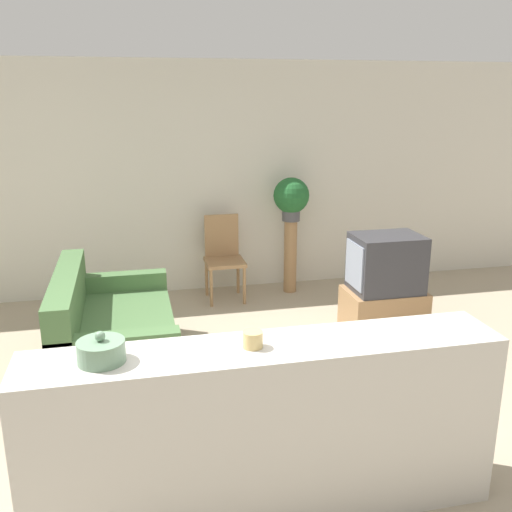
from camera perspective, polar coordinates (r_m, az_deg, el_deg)
The scene contains 11 objects.
ground_plane at distance 4.06m, azimuth -0.90°, elevation -19.04°, with size 14.00×14.00×0.00m, color tan.
wall_back at distance 6.79m, azimuth -6.95°, elevation 7.60°, with size 9.00×0.06×2.70m.
couch at distance 5.11m, azimuth -14.24°, elevation -7.80°, with size 0.96×1.64×0.89m.
tv_stand at distance 5.92m, azimuth 12.60°, elevation -5.31°, with size 0.77×0.53×0.43m.
television at distance 5.76m, azimuth 12.84°, elevation -0.70°, with size 0.67×0.50×0.57m.
wooden_chair at distance 6.61m, azimuth -3.27°, elevation 0.25°, with size 0.44×0.44×0.97m.
plant_stand at distance 6.85m, azimuth 3.45°, elevation -0.04°, with size 0.15×0.15×0.88m.
potted_plant at distance 6.68m, azimuth 3.55°, elevation 5.92°, with size 0.42×0.42×0.51m.
foreground_counter at distance 3.32m, azimuth 1.11°, elevation -17.09°, with size 2.60×0.44×1.04m.
decorative_bowl at distance 2.97m, azimuth -15.22°, elevation -9.16°, with size 0.24×0.24×0.16m.
candle_jar at distance 3.03m, azimuth -0.33°, elevation -8.33°, with size 0.11×0.11×0.09m.
Camera 1 is at (-0.67, -3.25, 2.33)m, focal length 40.00 mm.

